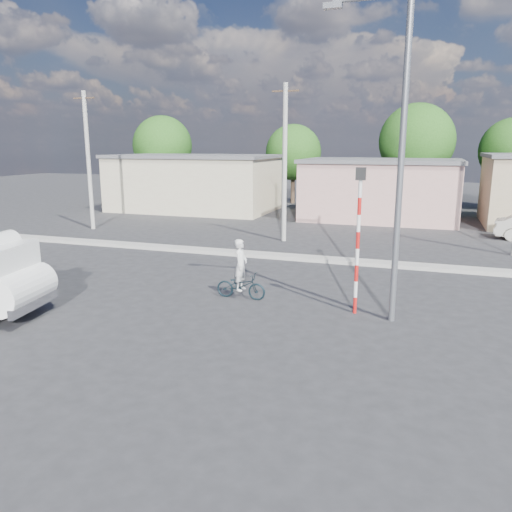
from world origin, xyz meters
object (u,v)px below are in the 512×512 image
(cyclist, at_px, (241,274))
(traffic_pole, at_px, (358,229))
(streetlight, at_px, (396,146))
(bicycle, at_px, (241,286))

(cyclist, xyz_separation_m, traffic_pole, (3.78, -0.26, 1.75))
(traffic_pole, xyz_separation_m, streetlight, (0.94, -0.30, 2.37))
(bicycle, distance_m, traffic_pole, 4.36)
(streetlight, bearing_deg, bicycle, 173.24)
(traffic_pole, relative_size, streetlight, 0.48)
(bicycle, relative_size, cyclist, 0.99)
(cyclist, height_order, streetlight, streetlight)
(bicycle, bearing_deg, streetlight, -97.18)
(traffic_pole, bearing_deg, cyclist, 176.07)
(bicycle, relative_size, traffic_pole, 0.39)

